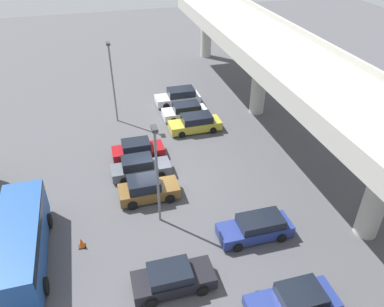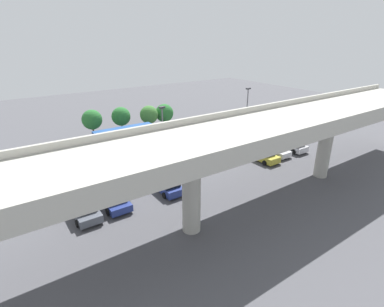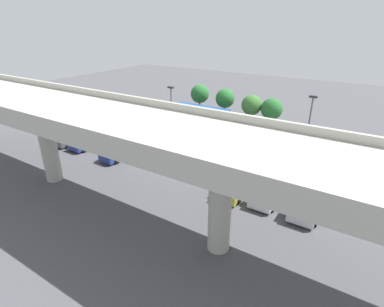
{
  "view_description": "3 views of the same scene",
  "coord_description": "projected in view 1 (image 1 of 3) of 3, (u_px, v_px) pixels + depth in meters",
  "views": [
    {
      "loc": [
        22.67,
        -3.13,
        17.92
      ],
      "look_at": [
        -0.31,
        3.2,
        1.94
      ],
      "focal_mm": 35.0,
      "sensor_mm": 36.0,
      "label": 1
    },
    {
      "loc": [
        20.42,
        29.19,
        14.77
      ],
      "look_at": [
        2.02,
        2.7,
        1.99
      ],
      "focal_mm": 28.0,
      "sensor_mm": 36.0,
      "label": 2
    },
    {
      "loc": [
        -15.81,
        26.65,
        13.86
      ],
      "look_at": [
        -0.27,
        2.24,
        1.06
      ],
      "focal_mm": 28.0,
      "sensor_mm": 36.0,
      "label": 3
    }
  ],
  "objects": [
    {
      "name": "parked_car_1",
      "position": [
        185.0,
        111.0,
        37.21
      ],
      "size": [
        2.13,
        4.4,
        1.51
      ],
      "rotation": [
        0.0,
        0.0,
        -1.57
      ],
      "color": "silver",
      "rests_on": "ground_plane"
    },
    {
      "name": "parked_car_7",
      "position": [
        294.0,
        302.0,
        19.46
      ],
      "size": [
        2.23,
        4.8,
        1.41
      ],
      "rotation": [
        0.0,
        0.0,
        -1.57
      ],
      "color": "navy",
      "rests_on": "ground_plane"
    },
    {
      "name": "parked_car_2",
      "position": [
        137.0,
        149.0,
        31.5
      ],
      "size": [
        2.01,
        4.3,
        1.45
      ],
      "rotation": [
        0.0,
        0.0,
        1.57
      ],
      "color": "maroon",
      "rests_on": "ground_plane"
    },
    {
      "name": "parked_car_5",
      "position": [
        256.0,
        227.0,
        23.85
      ],
      "size": [
        2.05,
        4.75,
        1.48
      ],
      "rotation": [
        0.0,
        0.0,
        -1.57
      ],
      "color": "navy",
      "rests_on": "ground_plane"
    },
    {
      "name": "parked_car_9",
      "position": [
        195.0,
        123.0,
        35.07
      ],
      "size": [
        2.13,
        4.85,
        1.59
      ],
      "rotation": [
        0.0,
        0.0,
        -1.57
      ],
      "color": "gold",
      "rests_on": "ground_plane"
    },
    {
      "name": "shuttle_bus",
      "position": [
        20.0,
        241.0,
        21.65
      ],
      "size": [
        8.47,
        2.8,
        2.78
      ],
      "rotation": [
        0.0,
        0.0,
        3.14
      ],
      "color": "#1E478C",
      "rests_on": "ground_plane"
    },
    {
      "name": "parked_car_3",
      "position": [
        140.0,
        167.0,
        29.19
      ],
      "size": [
        1.97,
        4.59,
        1.66
      ],
      "rotation": [
        0.0,
        0.0,
        1.57
      ],
      "color": "#515660",
      "rests_on": "ground_plane"
    },
    {
      "name": "parked_car_6",
      "position": [
        172.0,
        278.0,
        20.62
      ],
      "size": [
        2.1,
        4.56,
        1.49
      ],
      "rotation": [
        0.0,
        0.0,
        1.57
      ],
      "color": "black",
      "rests_on": "ground_plane"
    },
    {
      "name": "highway_overpass",
      "position": [
        312.0,
        84.0,
        27.79
      ],
      "size": [
        54.34,
        7.74,
        8.23
      ],
      "color": "#ADAAA0",
      "rests_on": "ground_plane"
    },
    {
      "name": "lamp_post_near_aisle",
      "position": [
        157.0,
        169.0,
        23.07
      ],
      "size": [
        0.7,
        0.35,
        7.24
      ],
      "color": "slate",
      "rests_on": "ground_plane"
    },
    {
      "name": "lamp_post_mid_lot",
      "position": [
        112.0,
        77.0,
        34.52
      ],
      "size": [
        0.7,
        0.35,
        7.79
      ],
      "color": "slate",
      "rests_on": "ground_plane"
    },
    {
      "name": "ground_plane",
      "position": [
        153.0,
        183.0,
        28.82
      ],
      "size": [
        113.32,
        113.32,
        0.0
      ],
      "primitive_type": "plane",
      "color": "#4C4C51"
    },
    {
      "name": "parked_car_4",
      "position": [
        147.0,
        189.0,
        26.93
      ],
      "size": [
        2.14,
        4.32,
        1.71
      ],
      "rotation": [
        0.0,
        0.0,
        1.57
      ],
      "color": "brown",
      "rests_on": "ground_plane"
    },
    {
      "name": "parked_car_0",
      "position": [
        179.0,
        97.0,
        39.76
      ],
      "size": [
        2.23,
        4.67,
        1.68
      ],
      "rotation": [
        0.0,
        0.0,
        -1.57
      ],
      "color": "silver",
      "rests_on": "ground_plane"
    },
    {
      "name": "traffic_cone",
      "position": [
        82.0,
        243.0,
        23.28
      ],
      "size": [
        0.44,
        0.44,
        0.7
      ],
      "color": "black",
      "rests_on": "ground_plane"
    }
  ]
}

